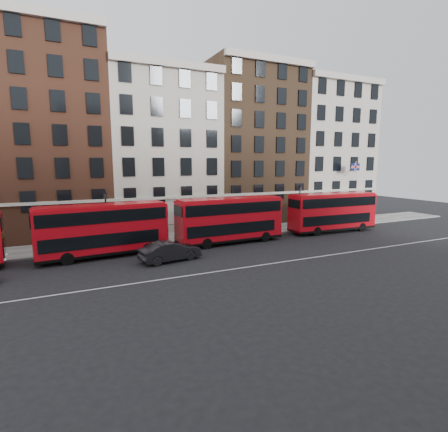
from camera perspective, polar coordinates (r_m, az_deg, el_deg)
name	(u,v)px	position (r m, az deg, el deg)	size (l,w,h in m)	color
ground	(221,263)	(28.83, -0.42, -7.61)	(120.00, 120.00, 0.00)	black
pavement	(181,237)	(38.31, -7.07, -3.45)	(80.00, 5.00, 0.15)	gray
kerb	(189,242)	(35.99, -5.81, -4.21)	(80.00, 0.30, 0.16)	gray
road_centre_line	(232,269)	(27.11, 1.38, -8.68)	(70.00, 0.12, 0.01)	white
building_terrace	(158,145)	(44.49, -10.76, 11.32)	(64.00, 11.95, 22.00)	#B8AF9F
bus_b	(103,229)	(31.80, -19.20, -2.00)	(11.11, 3.57, 4.59)	red
bus_c	(230,219)	(35.18, 0.92, -0.49)	(11.09, 3.04, 4.62)	red
bus_d	(332,211)	(42.81, 17.28, 0.73)	(10.96, 3.02, 4.57)	red
car_front	(170,251)	(29.42, -8.76, -5.69)	(1.78, 5.09, 1.68)	black
lamp_post_left	(106,216)	(34.87, -18.67, -0.03)	(0.44, 0.44, 5.33)	black
lamp_post_right	(299,205)	(43.21, 12.22, 1.84)	(0.44, 0.44, 5.33)	black
traffic_light	(352,207)	(48.09, 20.20, 1.42)	(0.25, 0.45, 3.27)	black
iron_railings	(175,229)	(40.25, -8.07, -2.04)	(6.60, 0.06, 1.00)	black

